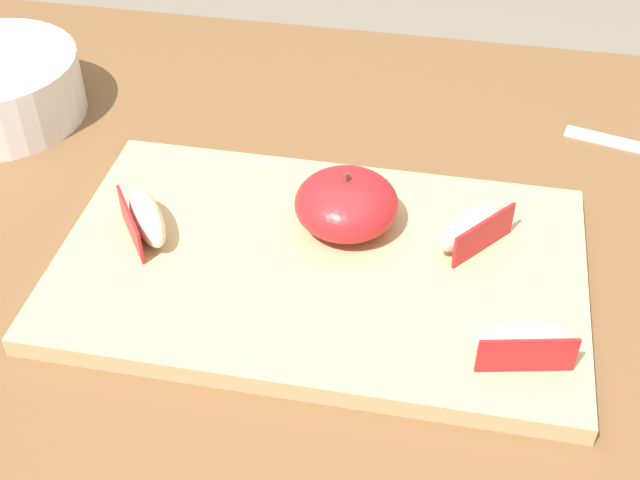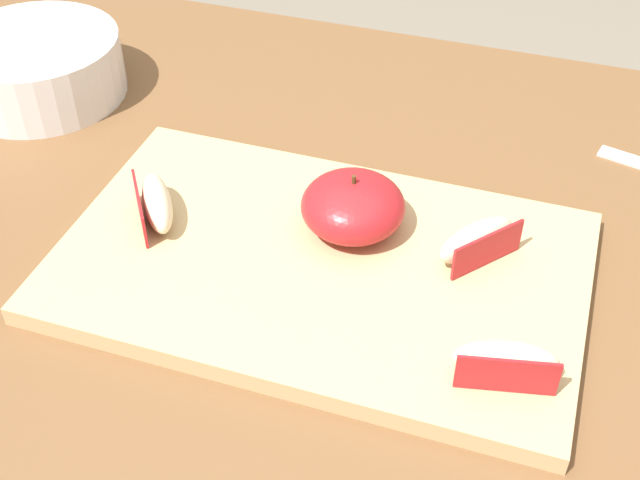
{
  "view_description": "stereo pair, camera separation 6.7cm",
  "coord_description": "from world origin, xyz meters",
  "px_view_note": "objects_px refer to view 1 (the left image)",
  "views": [
    {
      "loc": [
        0.13,
        -0.49,
        1.22
      ],
      "look_at": [
        0.03,
        0.01,
        0.78
      ],
      "focal_mm": 47.31,
      "sensor_mm": 36.0,
      "label": 1
    },
    {
      "loc": [
        0.2,
        -0.47,
        1.22
      ],
      "look_at": [
        0.03,
        0.01,
        0.78
      ],
      "focal_mm": 47.31,
      "sensor_mm": 36.0,
      "label": 2
    }
  ],
  "objects_px": {
    "apple_wedge_near_knife": "(146,217)",
    "apple_wedge_right": "(473,227)",
    "apple_wedge_front": "(523,342)",
    "cutting_board": "(320,266)",
    "apple_half_skin_up": "(346,204)"
  },
  "relations": [
    {
      "from": "apple_wedge_near_knife",
      "to": "apple_wedge_right",
      "type": "xyz_separation_m",
      "value": [
        0.27,
        0.04,
        0.0
      ]
    },
    {
      "from": "apple_wedge_near_knife",
      "to": "apple_wedge_right",
      "type": "bearing_deg",
      "value": 8.18
    },
    {
      "from": "apple_wedge_right",
      "to": "apple_wedge_front",
      "type": "bearing_deg",
      "value": -70.71
    },
    {
      "from": "cutting_board",
      "to": "apple_wedge_near_knife",
      "type": "bearing_deg",
      "value": 178.18
    },
    {
      "from": "apple_half_skin_up",
      "to": "apple_wedge_right",
      "type": "xyz_separation_m",
      "value": [
        0.11,
        -0.0,
        -0.01
      ]
    },
    {
      "from": "apple_wedge_near_knife",
      "to": "apple_wedge_right",
      "type": "relative_size",
      "value": 1.03
    },
    {
      "from": "apple_half_skin_up",
      "to": "apple_wedge_front",
      "type": "bearing_deg",
      "value": -39.53
    },
    {
      "from": "apple_wedge_near_knife",
      "to": "apple_wedge_front",
      "type": "bearing_deg",
      "value": -14.71
    },
    {
      "from": "apple_half_skin_up",
      "to": "apple_wedge_right",
      "type": "height_order",
      "value": "apple_half_skin_up"
    },
    {
      "from": "cutting_board",
      "to": "apple_half_skin_up",
      "type": "relative_size",
      "value": 4.9
    },
    {
      "from": "apple_half_skin_up",
      "to": "apple_wedge_right",
      "type": "relative_size",
      "value": 1.2
    },
    {
      "from": "cutting_board",
      "to": "apple_wedge_right",
      "type": "relative_size",
      "value": 5.86
    },
    {
      "from": "cutting_board",
      "to": "apple_wedge_near_knife",
      "type": "xyz_separation_m",
      "value": [
        -0.15,
        0.0,
        0.02
      ]
    },
    {
      "from": "cutting_board",
      "to": "apple_wedge_near_knife",
      "type": "distance_m",
      "value": 0.15
    },
    {
      "from": "cutting_board",
      "to": "apple_wedge_near_knife",
      "type": "height_order",
      "value": "apple_wedge_near_knife"
    }
  ]
}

